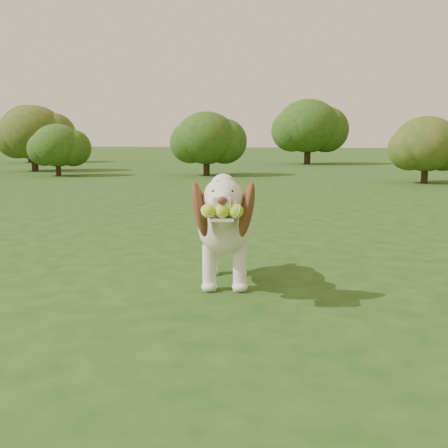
# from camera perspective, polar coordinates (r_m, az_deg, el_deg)

# --- Properties ---
(ground) EXTENTS (80.00, 80.00, 0.00)m
(ground) POSITION_cam_1_polar(r_m,az_deg,el_deg) (4.14, -4.34, -3.71)
(ground) COLOR #1F4313
(ground) RESTS_ON ground
(dog) EXTENTS (0.51, 1.08, 0.71)m
(dog) POSITION_cam_1_polar(r_m,az_deg,el_deg) (3.38, 0.11, -0.08)
(dog) COLOR white
(dog) RESTS_ON ground
(shrub_a) EXTENTS (1.13, 1.13, 1.17)m
(shrub_a) POSITION_cam_1_polar(r_m,az_deg,el_deg) (13.33, -16.58, 7.67)
(shrub_a) COLOR #382314
(shrub_a) RESTS_ON ground
(shrub_c) EXTENTS (1.23, 1.23, 1.28)m
(shrub_c) POSITION_cam_1_polar(r_m,az_deg,el_deg) (11.46, 19.85, 7.66)
(shrub_c) COLOR #382314
(shrub_c) RESTS_ON ground
(shrub_i) EXTENTS (1.99, 1.99, 2.06)m
(shrub_i) POSITION_cam_1_polar(r_m,az_deg,el_deg) (18.28, 8.53, 9.82)
(shrub_i) COLOR #382314
(shrub_i) RESTS_ON ground
(shrub_b) EXTENTS (1.40, 1.40, 1.45)m
(shrub_b) POSITION_cam_1_polar(r_m,az_deg,el_deg) (12.92, -1.80, 8.73)
(shrub_b) COLOR #382314
(shrub_b) RESTS_ON ground
(shrub_g) EXTENTS (1.87, 1.87, 1.94)m
(shrub_g) POSITION_cam_1_polar(r_m,az_deg,el_deg) (20.37, -19.16, 9.13)
(shrub_g) COLOR #382314
(shrub_g) RESTS_ON ground
(shrub_e) EXTENTS (1.62, 1.62, 1.68)m
(shrub_e) POSITION_cam_1_polar(r_m,az_deg,el_deg) (15.37, -18.81, 8.80)
(shrub_e) COLOR #382314
(shrub_e) RESTS_ON ground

